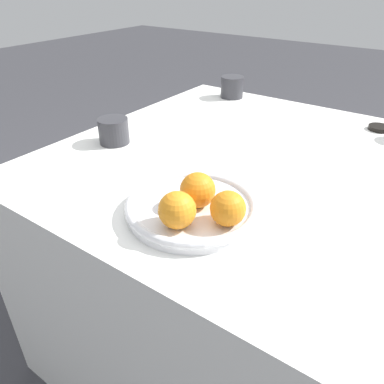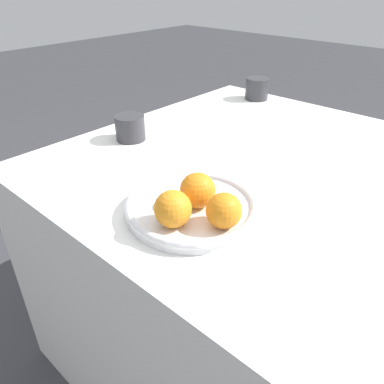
{
  "view_description": "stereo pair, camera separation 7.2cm",
  "coord_description": "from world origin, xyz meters",
  "px_view_note": "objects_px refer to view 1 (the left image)",
  "views": [
    {
      "loc": [
        0.21,
        -0.81,
        1.12
      ],
      "look_at": [
        -0.15,
        -0.3,
        0.75
      ],
      "focal_mm": 35.0,
      "sensor_mm": 36.0,
      "label": 1
    },
    {
      "loc": [
        0.26,
        -0.76,
        1.12
      ],
      "look_at": [
        -0.15,
        -0.3,
        0.75
      ],
      "focal_mm": 35.0,
      "sensor_mm": 36.0,
      "label": 2
    }
  ],
  "objects_px": {
    "orange_0": "(177,210)",
    "cup_0": "(114,131)",
    "fruit_platter": "(192,207)",
    "cup_2": "(232,87)",
    "soy_dish": "(380,128)",
    "orange_1": "(198,190)",
    "orange_2": "(228,209)"
  },
  "relations": [
    {
      "from": "orange_0",
      "to": "soy_dish",
      "type": "relative_size",
      "value": 1.05
    },
    {
      "from": "cup_2",
      "to": "soy_dish",
      "type": "height_order",
      "value": "cup_2"
    },
    {
      "from": "orange_0",
      "to": "orange_2",
      "type": "distance_m",
      "value": 0.09
    },
    {
      "from": "soy_dish",
      "to": "orange_0",
      "type": "bearing_deg",
      "value": -103.57
    },
    {
      "from": "fruit_platter",
      "to": "orange_1",
      "type": "distance_m",
      "value": 0.04
    },
    {
      "from": "orange_2",
      "to": "cup_2",
      "type": "relative_size",
      "value": 0.78
    },
    {
      "from": "soy_dish",
      "to": "orange_2",
      "type": "bearing_deg",
      "value": -99.23
    },
    {
      "from": "cup_2",
      "to": "soy_dish",
      "type": "xyz_separation_m",
      "value": [
        0.53,
        -0.03,
        -0.03
      ]
    },
    {
      "from": "orange_0",
      "to": "cup_2",
      "type": "bearing_deg",
      "value": 113.63
    },
    {
      "from": "orange_1",
      "to": "cup_2",
      "type": "bearing_deg",
      "value": 115.27
    },
    {
      "from": "orange_1",
      "to": "soy_dish",
      "type": "bearing_deg",
      "value": 74.29
    },
    {
      "from": "fruit_platter",
      "to": "orange_1",
      "type": "relative_size",
      "value": 3.81
    },
    {
      "from": "orange_1",
      "to": "soy_dish",
      "type": "distance_m",
      "value": 0.72
    },
    {
      "from": "orange_0",
      "to": "cup_0",
      "type": "distance_m",
      "value": 0.46
    },
    {
      "from": "orange_2",
      "to": "cup_0",
      "type": "relative_size",
      "value": 0.79
    },
    {
      "from": "orange_1",
      "to": "orange_0",
      "type": "bearing_deg",
      "value": -83.33
    },
    {
      "from": "cup_2",
      "to": "orange_1",
      "type": "bearing_deg",
      "value": -64.73
    },
    {
      "from": "orange_0",
      "to": "fruit_platter",
      "type": "bearing_deg",
      "value": 104.49
    },
    {
      "from": "orange_0",
      "to": "orange_1",
      "type": "xyz_separation_m",
      "value": [
        -0.01,
        0.08,
        0.0
      ]
    },
    {
      "from": "fruit_platter",
      "to": "cup_0",
      "type": "xyz_separation_m",
      "value": [
        -0.38,
        0.16,
        0.02
      ]
    },
    {
      "from": "orange_0",
      "to": "cup_0",
      "type": "xyz_separation_m",
      "value": [
        -0.4,
        0.23,
        -0.02
      ]
    },
    {
      "from": "orange_2",
      "to": "soy_dish",
      "type": "distance_m",
      "value": 0.72
    },
    {
      "from": "cup_2",
      "to": "orange_0",
      "type": "bearing_deg",
      "value": -66.37
    },
    {
      "from": "orange_1",
      "to": "fruit_platter",
      "type": "bearing_deg",
      "value": -149.72
    },
    {
      "from": "orange_2",
      "to": "cup_2",
      "type": "xyz_separation_m",
      "value": [
        -0.42,
        0.74,
        -0.01
      ]
    },
    {
      "from": "orange_2",
      "to": "soy_dish",
      "type": "relative_size",
      "value": 1.01
    },
    {
      "from": "orange_1",
      "to": "cup_0",
      "type": "distance_m",
      "value": 0.42
    },
    {
      "from": "fruit_platter",
      "to": "cup_2",
      "type": "height_order",
      "value": "cup_2"
    },
    {
      "from": "fruit_platter",
      "to": "orange_0",
      "type": "relative_size",
      "value": 3.86
    },
    {
      "from": "orange_2",
      "to": "cup_0",
      "type": "height_order",
      "value": "orange_2"
    },
    {
      "from": "orange_0",
      "to": "cup_0",
      "type": "relative_size",
      "value": 0.82
    },
    {
      "from": "fruit_platter",
      "to": "cup_2",
      "type": "relative_size",
      "value": 3.16
    }
  ]
}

